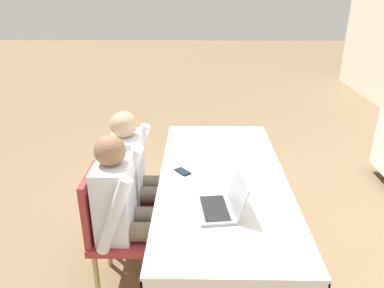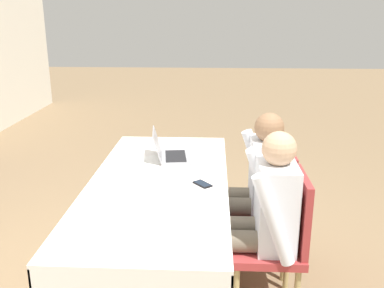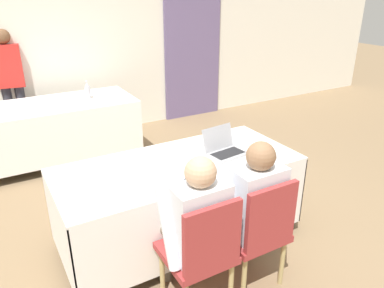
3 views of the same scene
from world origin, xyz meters
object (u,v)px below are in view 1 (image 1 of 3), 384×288
object	(u,v)px
person_checkered_shirt	(137,173)
person_white_shirt	(127,206)
cell_phone	(183,172)
chair_near_left	(125,191)
chair_near_right	(113,226)
laptop	(222,205)

from	to	relation	value
person_checkered_shirt	person_white_shirt	size ratio (longest dim) A/B	1.00
cell_phone	chair_near_left	xyz separation A→B (m)	(-0.17, -0.46, -0.27)
chair_near_left	chair_near_right	xyz separation A→B (m)	(0.46, 0.00, 0.00)
cell_phone	person_checkered_shirt	world-z (taller)	person_checkered_shirt
laptop	person_checkered_shirt	size ratio (longest dim) A/B	0.30
laptop	cell_phone	world-z (taller)	laptop
cell_phone	chair_near_left	size ratio (longest dim) A/B	0.16
person_checkered_shirt	cell_phone	bearing A→B (deg)	-115.40
person_white_shirt	person_checkered_shirt	bearing A→B (deg)	0.00
cell_phone	person_white_shirt	size ratio (longest dim) A/B	0.12
laptop	person_white_shirt	xyz separation A→B (m)	(-0.20, -0.61, -0.14)
person_checkered_shirt	person_white_shirt	xyz separation A→B (m)	(0.46, 0.00, 0.00)
cell_phone	chair_near_right	bearing A→B (deg)	-7.25
laptop	chair_near_left	size ratio (longest dim) A/B	0.39
person_checkered_shirt	chair_near_left	bearing A→B (deg)	90.00
person_white_shirt	cell_phone	bearing A→B (deg)	-51.13
chair_near_left	chair_near_right	distance (m)	0.46
chair_near_left	person_white_shirt	xyz separation A→B (m)	(0.46, 0.10, 0.16)
chair_near_left	person_white_shirt	distance (m)	0.50
chair_near_left	chair_near_right	world-z (taller)	same
chair_near_right	person_white_shirt	xyz separation A→B (m)	(0.00, 0.10, 0.16)
laptop	person_checkered_shirt	xyz separation A→B (m)	(-0.66, -0.61, -0.14)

